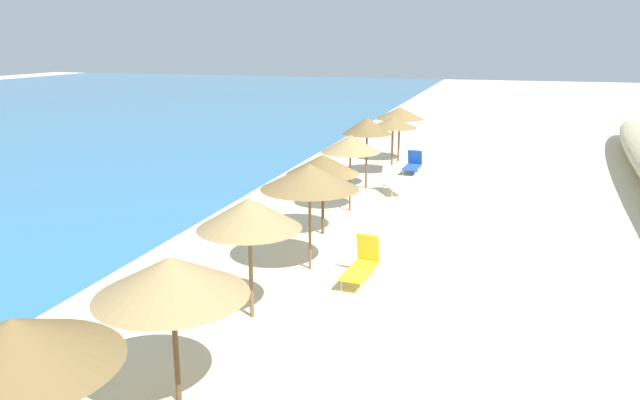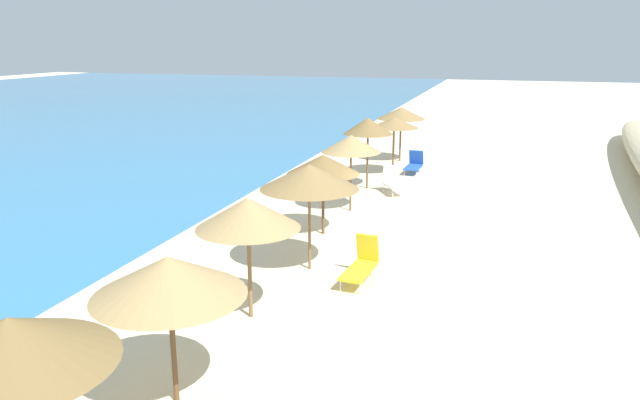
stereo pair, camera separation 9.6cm
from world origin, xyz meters
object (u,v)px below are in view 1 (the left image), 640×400
object	(u,v)px
beach_umbrella_3	(310,177)
beach_umbrella_4	(323,165)
lounge_chair_2	(413,164)
beach_umbrella_8	(400,113)
lounge_chair_1	(392,182)
beach_umbrella_2	(249,213)
lounge_chair_0	(362,264)
beach_umbrella_6	(367,126)
beach_umbrella_1	(171,277)
beach_umbrella_5	(351,144)
beach_umbrella_7	(393,123)
beach_umbrella_0	(14,342)

from	to	relation	value
beach_umbrella_3	beach_umbrella_4	distance (m)	3.17
beach_umbrella_4	lounge_chair_2	world-z (taller)	beach_umbrella_4
beach_umbrella_8	lounge_chair_1	distance (m)	7.24
beach_umbrella_2	beach_umbrella_4	xyz separation A→B (m)	(6.33, 0.23, -0.16)
beach_umbrella_2	lounge_chair_0	distance (m)	3.92
lounge_chair_0	lounge_chair_2	bearing A→B (deg)	-81.85
beach_umbrella_6	beach_umbrella_8	bearing A→B (deg)	-2.31
beach_umbrella_6	beach_umbrella_1	bearing A→B (deg)	-178.63
beach_umbrella_5	beach_umbrella_6	size ratio (longest dim) A/B	0.94
beach_umbrella_7	lounge_chair_1	distance (m)	4.07
beach_umbrella_1	lounge_chair_2	world-z (taller)	beach_umbrella_1
beach_umbrella_7	lounge_chair_2	size ratio (longest dim) A/B	1.75
beach_umbrella_5	beach_umbrella_6	xyz separation A→B (m)	(3.57, 0.21, 0.16)
beach_umbrella_4	beach_umbrella_8	size ratio (longest dim) A/B	0.94
beach_umbrella_1	beach_umbrella_3	xyz separation A→B (m)	(6.68, -0.23, 0.28)
beach_umbrella_3	beach_umbrella_7	world-z (taller)	beach_umbrella_3
beach_umbrella_2	beach_umbrella_3	distance (m)	3.24
beach_umbrella_6	lounge_chair_1	distance (m)	2.52
beach_umbrella_8	beach_umbrella_0	bearing A→B (deg)	179.52
lounge_chair_2	beach_umbrella_3	bearing A→B (deg)	89.40
lounge_chair_2	beach_umbrella_2	bearing A→B (deg)	88.90
lounge_chair_0	lounge_chair_1	xyz separation A→B (m)	(9.46, 0.98, 0.01)
beach_umbrella_5	lounge_chair_0	size ratio (longest dim) A/B	1.70
beach_umbrella_7	lounge_chair_1	world-z (taller)	beach_umbrella_7
beach_umbrella_7	lounge_chair_2	bearing A→B (deg)	-51.51
beach_umbrella_0	lounge_chair_1	world-z (taller)	beach_umbrella_0
beach_umbrella_6	lounge_chair_1	size ratio (longest dim) A/B	2.08
beach_umbrella_8	lounge_chair_0	bearing A→B (deg)	-173.33
beach_umbrella_5	lounge_chair_1	size ratio (longest dim) A/B	1.95
lounge_chair_2	beach_umbrella_4	bearing A→B (deg)	85.20
beach_umbrella_1	lounge_chair_1	xyz separation A→B (m)	(15.73, -0.80, -1.84)
beach_umbrella_5	lounge_chair_2	xyz separation A→B (m)	(7.25, -1.20, -2.07)
beach_umbrella_1	beach_umbrella_4	size ratio (longest dim) A/B	1.03
beach_umbrella_7	beach_umbrella_2	bearing A→B (deg)	179.10
beach_umbrella_2	beach_umbrella_5	world-z (taller)	beach_umbrella_5
beach_umbrella_2	lounge_chair_0	bearing A→B (deg)	-33.85
beach_umbrella_5	lounge_chair_1	bearing A→B (deg)	-17.88
beach_umbrella_4	lounge_chair_0	size ratio (longest dim) A/B	1.58
beach_umbrella_5	lounge_chair_0	bearing A→B (deg)	-163.01
beach_umbrella_2	beach_umbrella_4	size ratio (longest dim) A/B	1.07
beach_umbrella_0	beach_umbrella_4	distance (m)	12.78
beach_umbrella_8	lounge_chair_0	distance (m)	16.59
lounge_chair_0	lounge_chair_2	size ratio (longest dim) A/B	1.08
beach_umbrella_0	beach_umbrella_1	world-z (taller)	beach_umbrella_0
beach_umbrella_1	beach_umbrella_2	distance (m)	3.46
beach_umbrella_8	lounge_chair_2	bearing A→B (deg)	-156.77
beach_umbrella_3	beach_umbrella_2	bearing A→B (deg)	174.02
beach_umbrella_6	beach_umbrella_3	bearing A→B (deg)	-176.28
beach_umbrella_1	beach_umbrella_7	bearing A→B (deg)	-0.43
beach_umbrella_0	beach_umbrella_1	xyz separation A→B (m)	(2.99, -0.35, -0.27)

